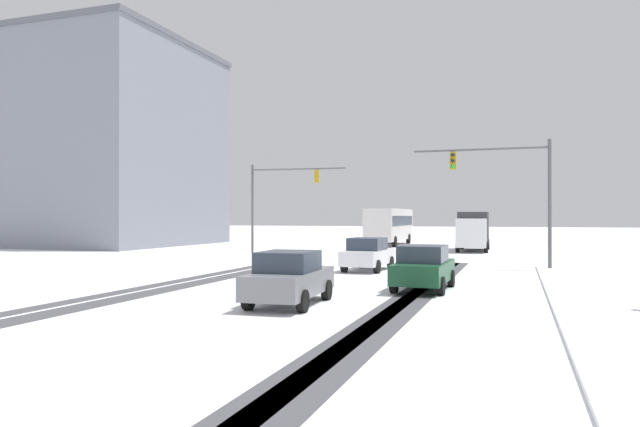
# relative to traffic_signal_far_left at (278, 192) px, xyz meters

# --- Properties ---
(wheel_track_left_lane) EXTENTS (0.82, 28.78, 0.01)m
(wheel_track_left_lane) POSITION_rel_traffic_signal_far_left_xyz_m (12.97, -19.25, -4.49)
(wheel_track_left_lane) COLOR #4C4C51
(wheel_track_left_lane) RESTS_ON ground
(wheel_track_right_lane) EXTENTS (1.00, 28.78, 0.01)m
(wheel_track_right_lane) POSITION_rel_traffic_signal_far_left_xyz_m (13.36, -19.25, -4.49)
(wheel_track_right_lane) COLOR #4C4C51
(wheel_track_right_lane) RESTS_ON ground
(wheel_track_center) EXTENTS (1.06, 28.78, 0.01)m
(wheel_track_center) POSITION_rel_traffic_signal_far_left_xyz_m (4.36, -19.25, -4.49)
(wheel_track_center) COLOR #4C4C51
(wheel_track_center) RESTS_ON ground
(wheel_track_oncoming) EXTENTS (0.75, 28.78, 0.01)m
(wheel_track_oncoming) POSITION_rel_traffic_signal_far_left_xyz_m (3.25, -19.25, -4.49)
(wheel_track_oncoming) COLOR #4C4C51
(wheel_track_oncoming) RESTS_ON ground
(sidewalk_kerb_right) EXTENTS (4.00, 28.78, 0.12)m
(sidewalk_kerb_right) POSITION_rel_traffic_signal_far_left_xyz_m (19.41, -20.56, -4.43)
(sidewalk_kerb_right) COLOR white
(sidewalk_kerb_right) RESTS_ON ground
(traffic_signal_far_left) EXTENTS (7.09, 0.73, 6.50)m
(traffic_signal_far_left) POSITION_rel_traffic_signal_far_left_xyz_m (0.00, 0.00, 0.00)
(traffic_signal_far_left) COLOR #56565B
(traffic_signal_far_left) RESTS_ON ground
(traffic_signal_near_right) EXTENTS (6.77, 0.42, 6.50)m
(traffic_signal_near_right) POSITION_rel_traffic_signal_far_left_xyz_m (16.12, -8.20, -0.02)
(traffic_signal_near_right) COLOR #56565B
(traffic_signal_near_right) RESTS_ON ground
(car_white_lead) EXTENTS (1.96, 4.16, 1.62)m
(car_white_lead) POSITION_rel_traffic_signal_far_left_xyz_m (9.52, -11.14, -3.67)
(car_white_lead) COLOR silver
(car_white_lead) RESTS_ON ground
(car_dark_green_second) EXTENTS (1.91, 4.14, 1.62)m
(car_dark_green_second) POSITION_rel_traffic_signal_far_left_xyz_m (13.26, -17.82, -3.67)
(car_dark_green_second) COLOR #194C2D
(car_dark_green_second) RESTS_ON ground
(car_grey_third) EXTENTS (2.00, 4.18, 1.62)m
(car_grey_third) POSITION_rel_traffic_signal_far_left_xyz_m (9.98, -22.65, -3.67)
(car_grey_third) COLOR slate
(car_grey_third) RESTS_ON ground
(bus_oncoming) EXTENTS (2.75, 11.02, 3.38)m
(bus_oncoming) POSITION_rel_traffic_signal_far_left_xyz_m (5.18, 14.54, -2.50)
(bus_oncoming) COLOR silver
(bus_oncoming) RESTS_ON ground
(box_truck_delivery) EXTENTS (2.42, 7.44, 3.02)m
(box_truck_delivery) POSITION_rel_traffic_signal_far_left_xyz_m (13.26, 7.41, -2.86)
(box_truck_delivery) COLOR silver
(box_truck_delivery) RESTS_ON ground
(office_building_far_left_block) EXTENTS (29.95, 18.15, 18.88)m
(office_building_far_left_block) POSITION_rel_traffic_signal_far_left_xyz_m (-27.00, 6.65, 4.96)
(office_building_far_left_block) COLOR gray
(office_building_far_left_block) RESTS_ON ground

